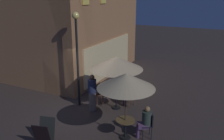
# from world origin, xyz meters

# --- Properties ---
(ground_plane) EXTENTS (60.00, 60.00, 0.00)m
(ground_plane) POSITION_xyz_m (0.00, 0.00, 0.00)
(ground_plane) COLOR #3A302C
(cafe_building) EXTENTS (7.97, 7.89, 7.28)m
(cafe_building) POSITION_xyz_m (3.42, 3.33, 3.63)
(cafe_building) COLOR #A3714A
(cafe_building) RESTS_ON ground
(street_lamp_near_corner) EXTENTS (0.31, 0.31, 4.21)m
(street_lamp_near_corner) POSITION_xyz_m (0.52, 0.41, 2.86)
(street_lamp_near_corner) COLOR black
(street_lamp_near_corner) RESTS_ON ground
(menu_sandwich_board) EXTENTS (0.78, 0.71, 0.93)m
(menu_sandwich_board) POSITION_xyz_m (-2.66, -0.34, 0.48)
(menu_sandwich_board) COLOR black
(menu_sandwich_board) RESTS_ON ground
(cafe_table_0) EXTENTS (0.67, 0.67, 0.73)m
(cafe_table_0) POSITION_xyz_m (-1.03, -2.56, 0.51)
(cafe_table_0) COLOR black
(cafe_table_0) RESTS_ON ground
(cafe_table_1) EXTENTS (0.78, 0.78, 0.79)m
(cafe_table_1) POSITION_xyz_m (0.98, -1.25, 0.59)
(cafe_table_1) COLOR black
(cafe_table_1) RESTS_ON ground
(patio_umbrella_0) EXTENTS (1.97, 1.97, 2.43)m
(patio_umbrella_0) POSITION_xyz_m (-1.03, -2.56, 2.16)
(patio_umbrella_0) COLOR black
(patio_umbrella_0) RESTS_ON ground
(patio_umbrella_1) EXTENTS (2.29, 2.29, 2.38)m
(patio_umbrella_1) POSITION_xyz_m (0.98, -1.25, 2.11)
(patio_umbrella_1) COLOR black
(patio_umbrella_1) RESTS_ON ground
(cafe_chair_0) EXTENTS (0.52, 0.52, 0.94)m
(cafe_chair_0) POSITION_xyz_m (-0.61, -3.29, 0.58)
(cafe_chair_0) COLOR black
(cafe_chair_0) RESTS_ON ground
(cafe_chair_1) EXTENTS (0.39, 0.39, 1.01)m
(cafe_chair_1) POSITION_xyz_m (0.99, -0.41, 0.61)
(cafe_chair_1) COLOR brown
(cafe_chair_1) RESTS_ON ground
(cafe_chair_2) EXTENTS (0.55, 0.55, 0.88)m
(cafe_chair_2) POSITION_xyz_m (1.65, -1.70, 0.54)
(cafe_chair_2) COLOR brown
(cafe_chair_2) RESTS_ON ground
(patron_seated_0) EXTENTS (0.48, 0.54, 1.21)m
(patron_seated_0) POSITION_xyz_m (-0.68, -3.17, 0.69)
(patron_seated_0) COLOR #5C406D
(patron_seated_0) RESTS_ON ground
(patron_seated_1) EXTENTS (0.56, 0.52, 1.26)m
(patron_seated_1) POSITION_xyz_m (1.54, -1.63, 0.72)
(patron_seated_1) COLOR black
(patron_seated_1) RESTS_ON ground
(patron_standing_2) EXTENTS (0.36, 0.36, 1.66)m
(patron_standing_2) POSITION_xyz_m (0.30, -0.43, 0.83)
(patron_standing_2) COLOR #7A695E
(patron_standing_2) RESTS_ON ground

